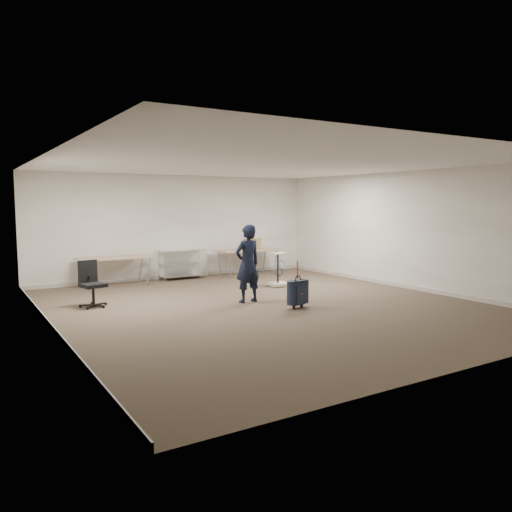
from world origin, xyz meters
TOP-DOWN VIEW (x-y plane):
  - ground at (0.00, 0.00)m, footprint 9.00×9.00m
  - room_shell at (0.00, 1.38)m, footprint 8.00×9.00m
  - folding_table_left at (-1.90, 3.95)m, footprint 1.80×0.75m
  - folding_table_right at (1.90, 3.95)m, footprint 1.80×0.75m
  - wire_shelf at (0.00, 4.20)m, footprint 1.22×0.47m
  - person at (-0.12, 0.53)m, footprint 0.62×0.43m
  - suitcase at (0.41, -0.49)m, footprint 0.36×0.25m
  - office_chair at (-2.98, 1.74)m, footprint 0.55×0.55m
  - equipment_cart at (1.54, 1.85)m, footprint 0.49×0.49m
  - cardboard_box at (2.00, 3.86)m, footprint 0.50×0.43m

SIDE VIEW (x-z plane):
  - ground at x=0.00m, z-range 0.00..0.00m
  - room_shell at x=0.00m, z-range -4.45..4.55m
  - equipment_cart at x=1.54m, z-range -0.20..0.63m
  - office_chair at x=-2.98m, z-range -0.18..0.73m
  - suitcase at x=0.41m, z-range -0.15..0.78m
  - wire_shelf at x=0.00m, z-range 0.04..0.84m
  - folding_table_left at x=-1.90m, z-range 0.31..1.04m
  - folding_table_right at x=1.90m, z-range 0.31..1.04m
  - person at x=-0.12m, z-range 0.00..1.61m
  - cardboard_box at x=2.00m, z-range 0.73..1.04m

